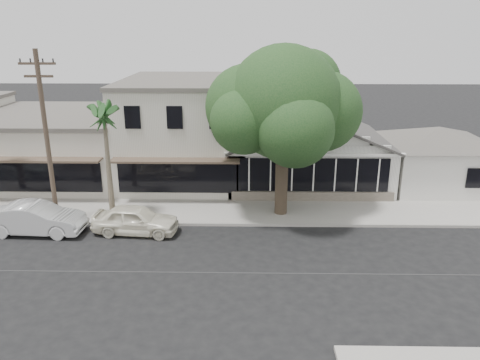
{
  "coord_description": "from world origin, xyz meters",
  "views": [
    {
      "loc": [
        1.19,
        -17.67,
        9.96
      ],
      "look_at": [
        0.75,
        6.0,
        2.21
      ],
      "focal_mm": 35.0,
      "sensor_mm": 36.0,
      "label": 1
    }
  ],
  "objects_px": {
    "car_0": "(136,220)",
    "shade_tree": "(282,105)",
    "utility_pole": "(46,135)",
    "car_1": "(36,219)"
  },
  "relations": [
    {
      "from": "car_0",
      "to": "car_1",
      "type": "bearing_deg",
      "value": 96.31
    },
    {
      "from": "car_0",
      "to": "shade_tree",
      "type": "height_order",
      "value": "shade_tree"
    },
    {
      "from": "car_1",
      "to": "shade_tree",
      "type": "relative_size",
      "value": 0.52
    },
    {
      "from": "car_0",
      "to": "car_1",
      "type": "height_order",
      "value": "car_1"
    },
    {
      "from": "car_1",
      "to": "car_0",
      "type": "bearing_deg",
      "value": -86.15
    },
    {
      "from": "utility_pole",
      "to": "car_1",
      "type": "xyz_separation_m",
      "value": [
        -0.49,
        -1.34,
        -4.0
      ]
    },
    {
      "from": "shade_tree",
      "to": "utility_pole",
      "type": "bearing_deg",
      "value": -172.51
    },
    {
      "from": "car_0",
      "to": "shade_tree",
      "type": "distance_m",
      "value": 9.55
    },
    {
      "from": "car_0",
      "to": "shade_tree",
      "type": "bearing_deg",
      "value": -64.55
    },
    {
      "from": "car_1",
      "to": "utility_pole",
      "type": "bearing_deg",
      "value": -17.57
    }
  ]
}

